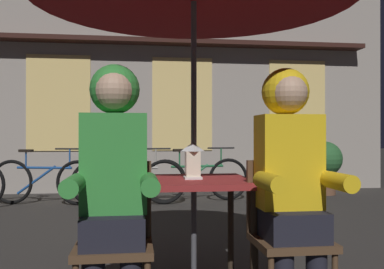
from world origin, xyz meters
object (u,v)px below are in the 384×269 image
cafe_table (194,195)px  chair_left (114,234)px  bicycle_fourth (197,179)px  lantern (193,160)px  chair_right (287,228)px  person_left_hooded (114,168)px  bicycle_third (129,181)px  bicycle_second (44,181)px  person_right_hooded (290,166)px  potted_plant (325,163)px

cafe_table → chair_left: (-0.48, -0.37, -0.15)m
cafe_table → bicycle_fourth: size_ratio=0.44×
cafe_table → bicycle_fourth: (0.58, 3.84, -0.29)m
lantern → chair_right: 0.71m
lantern → person_left_hooded: bearing=-138.7°
person_left_hooded → lantern: bearing=41.3°
person_left_hooded → bicycle_third: (0.02, 4.05, -0.50)m
chair_right → bicycle_second: bearing=117.4°
cafe_table → lantern: (-0.01, -0.01, 0.22)m
bicycle_third → bicycle_second: bearing=170.3°
bicycle_third → cafe_table: bearing=-82.8°
person_right_hooded → bicycle_fourth: (0.10, 4.27, -0.50)m
chair_right → bicycle_fourth: chair_right is taller
chair_right → cafe_table: bearing=142.5°
lantern → bicycle_fourth: (0.59, 3.85, -0.51)m
lantern → person_left_hooded: (-0.47, -0.41, -0.01)m
potted_plant → bicycle_second: bearing=-173.8°
person_left_hooded → chair_right: bearing=3.4°
person_right_hooded → bicycle_second: person_right_hooded is taller
person_right_hooded → bicycle_third: bearing=103.1°
lantern → person_right_hooded: (0.49, -0.41, -0.01)m
cafe_table → person_right_hooded: 0.67m
person_left_hooded → bicycle_second: person_left_hooded is taller
lantern → chair_right: lantern is taller
cafe_table → person_right_hooded: person_right_hooded is taller
chair_right → bicycle_third: 4.11m
lantern → potted_plant: (2.89, 4.35, -0.32)m
person_right_hooded → bicycle_third: (-0.94, 4.05, -0.50)m
person_left_hooded → bicycle_fourth: 4.43m
chair_left → chair_right: size_ratio=1.00×
lantern → person_right_hooded: 0.64m
person_left_hooded → bicycle_third: size_ratio=0.83×
cafe_table → bicycle_third: size_ratio=0.44×
bicycle_second → bicycle_third: bearing=-9.7°
bicycle_second → bicycle_fourth: 2.28m
lantern → bicycle_second: size_ratio=0.14×
bicycle_second → person_right_hooded: bearing=-62.9°
cafe_table → bicycle_third: bicycle_third is taller
bicycle_second → person_left_hooded: bearing=-74.0°
chair_left → person_right_hooded: 1.03m
person_left_hooded → bicycle_third: bearing=89.7°
chair_left → bicycle_fourth: (1.06, 4.21, -0.14)m
bicycle_third → potted_plant: bearing=12.0°
bicycle_second → bicycle_fourth: size_ratio=0.98×
lantern → person_left_hooded: 0.63m
lantern → chair_left: 0.70m
bicycle_third → person_right_hooded: bearing=-76.9°
potted_plant → person_right_hooded: bearing=-116.8°
chair_left → chair_right: 0.96m
chair_left → potted_plant: bearing=54.4°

